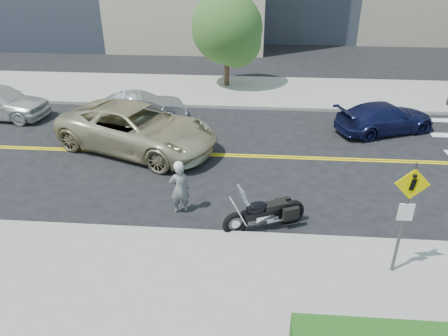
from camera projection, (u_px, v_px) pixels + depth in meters
name	position (u px, v px, depth m)	size (l,w,h in m)	color
ground_plane	(237.00, 156.00, 16.76)	(120.00, 120.00, 0.00)	black
sidewalk_near	(220.00, 298.00, 10.15)	(60.00, 5.00, 0.15)	#9E9B91
sidewalk_far	(244.00, 91.00, 23.30)	(60.00, 5.00, 0.15)	#9E9B91
pedestrian_sign	(406.00, 210.00, 10.00)	(0.78, 0.08, 3.00)	#4C4C51
motorcyclist	(180.00, 187.00, 13.01)	(0.66, 0.51, 1.72)	#BBBABF
motorcycle	(265.00, 206.00, 12.33)	(2.43, 0.74, 1.48)	black
suv	(137.00, 128.00, 16.86)	(2.93, 6.36, 1.77)	#C2B88E
parked_car_silver	(141.00, 108.00, 19.45)	(1.39, 3.97, 1.31)	#B3B6BC
parked_car_blue	(385.00, 118.00, 18.50)	(1.76, 4.32, 1.25)	#181C48
tree_far_a	(227.00, 28.00, 22.55)	(3.69, 3.69, 5.04)	#382619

